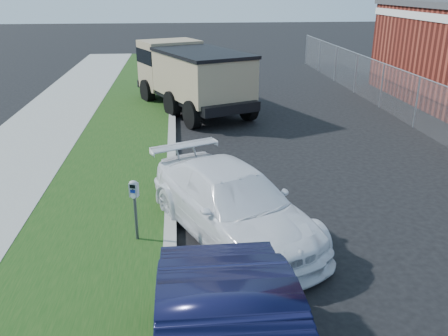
{
  "coord_description": "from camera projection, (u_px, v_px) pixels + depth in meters",
  "views": [
    {
      "loc": [
        -2.34,
        -8.63,
        4.72
      ],
      "look_at": [
        -1.4,
        1.0,
        1.0
      ],
      "focal_mm": 38.0,
      "sensor_mm": 36.0,
      "label": 1
    }
  ],
  "objects": [
    {
      "name": "dump_truck",
      "position": [
        190.0,
        74.0,
        18.97
      ],
      "size": [
        4.75,
        6.94,
        2.56
      ],
      "rotation": [
        0.0,
        0.0,
        0.41
      ],
      "color": "black",
      "rests_on": "ground"
    },
    {
      "name": "ground",
      "position": [
        295.0,
        227.0,
        9.92
      ],
      "size": [
        120.0,
        120.0,
        0.0
      ],
      "primitive_type": "plane",
      "color": "black",
      "rests_on": "ground"
    },
    {
      "name": "parking_meter",
      "position": [
        134.0,
        197.0,
        8.9
      ],
      "size": [
        0.2,
        0.16,
        1.23
      ],
      "rotation": [
        0.0,
        0.0,
        -0.33
      ],
      "color": "#3F4247",
      "rests_on": "ground"
    },
    {
      "name": "white_wagon",
      "position": [
        231.0,
        202.0,
        9.47
      ],
      "size": [
        3.7,
        5.1,
        1.37
      ],
      "primitive_type": "imported",
      "rotation": [
        0.0,
        0.0,
        0.43
      ],
      "color": "white",
      "rests_on": "ground"
    },
    {
      "name": "streetside",
      "position": [
        46.0,
        196.0,
        11.25
      ],
      "size": [
        6.12,
        50.0,
        0.15
      ],
      "color": "gray",
      "rests_on": "ground"
    },
    {
      "name": "chainlink_fence",
      "position": [
        418.0,
        92.0,
        16.52
      ],
      "size": [
        0.06,
        30.06,
        30.0
      ],
      "color": "slate",
      "rests_on": "ground"
    }
  ]
}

